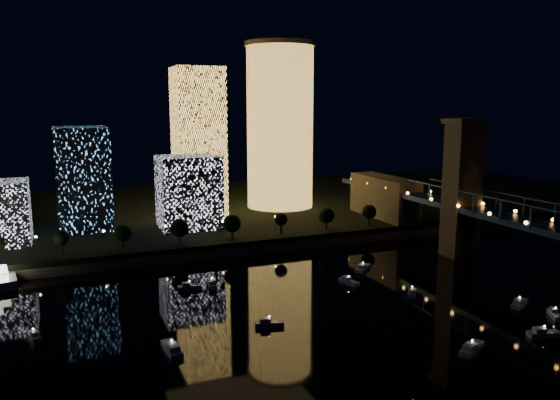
{
  "coord_description": "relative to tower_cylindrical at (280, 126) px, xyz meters",
  "views": [
    {
      "loc": [
        -69.55,
        -104.9,
        54.8
      ],
      "look_at": [
        -3.97,
        55.0,
        24.47
      ],
      "focal_mm": 35.0,
      "sensor_mm": 36.0,
      "label": 1
    }
  ],
  "objects": [
    {
      "name": "tower_cylindrical",
      "position": [
        0.0,
        0.0,
        0.0
      ],
      "size": [
        34.0,
        34.0,
        78.88
      ],
      "color": "#FFBB51",
      "rests_on": "far_bank"
    },
    {
      "name": "ground",
      "position": [
        -31.53,
        -141.62,
        -44.57
      ],
      "size": [
        520.0,
        520.0,
        0.0
      ],
      "primitive_type": "plane",
      "color": "black",
      "rests_on": "ground"
    },
    {
      "name": "midrise_blocks",
      "position": [
        -102.42,
        -24.16,
        -23.18
      ],
      "size": [
        116.8,
        40.6,
        41.04
      ],
      "color": "white",
      "rests_on": "far_bank"
    },
    {
      "name": "esplanade_trees",
      "position": [
        -62.74,
        -53.62,
        -34.09
      ],
      "size": [
        166.39,
        6.78,
        8.89
      ],
      "color": "black",
      "rests_on": "far_bank"
    },
    {
      "name": "seawall",
      "position": [
        -31.53,
        -59.62,
        -43.07
      ],
      "size": [
        420.0,
        6.0,
        3.0
      ],
      "primitive_type": "cube",
      "color": "#6B5E4C",
      "rests_on": "ground"
    },
    {
      "name": "street_lamps",
      "position": [
        -65.53,
        -47.62,
        -35.54
      ],
      "size": [
        132.7,
        0.7,
        5.65
      ],
      "color": "black",
      "rests_on": "far_bank"
    },
    {
      "name": "motorboats",
      "position": [
        -35.58,
        -130.31,
        -43.75
      ],
      "size": [
        129.95,
        87.63,
        2.78
      ],
      "color": "silver",
      "rests_on": "ground"
    },
    {
      "name": "tower_rectangular",
      "position": [
        -42.29,
        -7.54,
        -6.63
      ],
      "size": [
        20.7,
        20.7,
        65.87
      ],
      "primitive_type": "cube",
      "color": "#FFBB51",
      "rests_on": "far_bank"
    },
    {
      "name": "far_bank",
      "position": [
        -31.53,
        18.38,
        -42.07
      ],
      "size": [
        420.0,
        160.0,
        5.0
      ],
      "primitive_type": "cube",
      "color": "black",
      "rests_on": "ground"
    }
  ]
}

